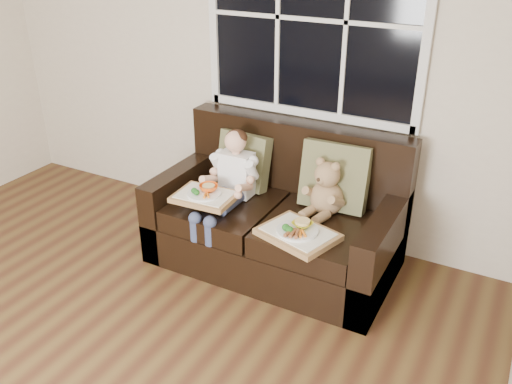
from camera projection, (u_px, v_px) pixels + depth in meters
The scene contains 8 objects.
window_back at pixel (312, 19), 3.66m from camera, with size 1.62×0.04×1.37m.
loveseat at pixel (278, 221), 3.89m from camera, with size 1.70×0.92×0.96m.
pillow_left at pixel (244, 160), 4.02m from camera, with size 0.43×0.23×0.42m.
pillow_right at pixel (335, 176), 3.70m from camera, with size 0.47×0.24×0.48m.
child at pixel (230, 179), 3.80m from camera, with size 0.34×0.58×0.77m.
teddy_bear at pixel (326, 192), 3.64m from camera, with size 0.27×0.33×0.41m.
tray_left at pixel (205, 195), 3.68m from camera, with size 0.42×0.33×0.09m.
tray_right at pixel (298, 233), 3.41m from camera, with size 0.55×0.47×0.11m.
Camera 1 is at (2.07, -1.04, 2.24)m, focal length 38.00 mm.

